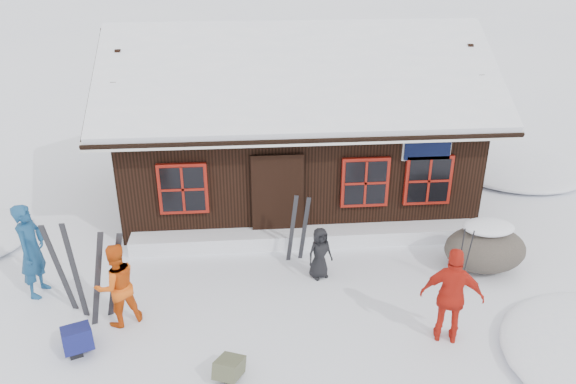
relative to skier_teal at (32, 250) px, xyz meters
name	(u,v)px	position (x,y,z in m)	size (l,w,h in m)	color
ground	(238,308)	(3.76, -0.82, -0.93)	(120.00, 120.00, 0.00)	white
mountain_hut	(294,136)	(5.26, 4.16, 0.64)	(8.90, 6.09, 4.42)	black
snow_drift	(306,237)	(5.26, 1.43, -0.76)	(7.60, 0.60, 0.35)	white
snow_mounds	(315,252)	(5.41, 1.04, -0.93)	(20.60, 13.20, 0.48)	white
skier_teal	(32,250)	(0.00, 0.00, 0.00)	(0.68, 0.45, 1.86)	navy
skier_orange_left	(117,285)	(1.71, -1.05, -0.16)	(0.75, 0.59, 1.54)	#DC520F
skier_orange_right	(452,296)	(7.26, -1.98, -0.06)	(1.02, 0.42, 1.74)	red
skier_crouched	(320,253)	(5.38, 0.10, -0.39)	(0.53, 0.34, 1.07)	black
boulder	(485,248)	(8.75, 0.11, -0.45)	(1.64, 1.23, 0.96)	#554D44
ski_pair_left	(106,278)	(1.51, -0.88, -0.10)	(0.70, 0.32, 1.74)	black
ski_pair_mid	(67,270)	(0.79, -0.64, -0.07)	(0.65, 0.28, 1.82)	black
ski_pair_right	(298,229)	(5.02, 0.79, -0.22)	(0.51, 0.15, 1.51)	black
ski_poles	(463,260)	(8.05, -0.51, -0.32)	(0.23, 0.12, 1.30)	black
backpack_blue	(78,342)	(1.14, -1.74, -0.77)	(0.46, 0.61, 0.33)	#141855
backpack_olive	(229,371)	(3.62, -2.58, -0.80)	(0.37, 0.49, 0.27)	#4D5039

